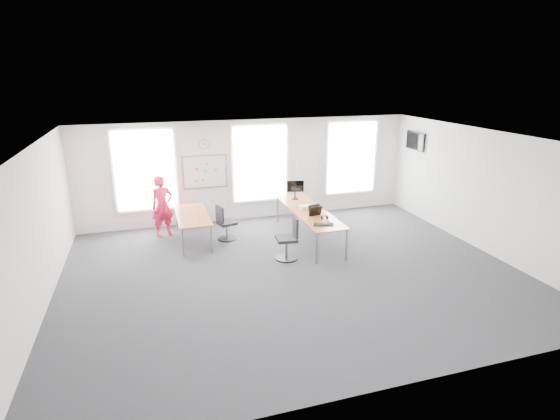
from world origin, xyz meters
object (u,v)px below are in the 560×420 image
object	(u,v)px
chair_right	(289,241)
monitor	(295,188)
desk_right	(308,212)
desk_left	(192,217)
chair_left	(225,225)
keyboard	(323,225)
person	(162,206)
headphones	(324,217)

from	to	relation	value
chair_right	monitor	bearing A→B (deg)	164.39
desk_right	chair_right	bearing A→B (deg)	-129.42
desk_right	desk_left	size ratio (longest dim) A/B	1.62
desk_right	chair_left	world-z (taller)	chair_left
desk_left	monitor	distance (m)	3.04
desk_left	desk_right	bearing A→B (deg)	-13.78
desk_right	keyboard	size ratio (longest dim) A/B	7.01
chair_right	monitor	distance (m)	2.47
desk_left	chair_left	xyz separation A→B (m)	(0.83, -0.14, -0.26)
chair_left	person	distance (m)	1.79
person	monitor	bearing A→B (deg)	-23.12
desk_right	desk_left	bearing A→B (deg)	166.22
desk_left	keyboard	xyz separation A→B (m)	(2.91, -1.94, 0.13)
desk_right	desk_left	distance (m)	3.07
chair_right	keyboard	xyz separation A→B (m)	(0.83, -0.11, 0.35)
desk_right	chair_left	xyz separation A→B (m)	(-2.15, 0.59, -0.33)
chair_left	monitor	xyz separation A→B (m)	(2.16, 0.52, 0.71)
keyboard	monitor	distance (m)	2.33
person	monitor	xyz separation A→B (m)	(3.71, -0.27, 0.29)
desk_left	chair_right	distance (m)	2.78
headphones	chair_right	bearing A→B (deg)	-148.46
chair_left	headphones	distance (m)	2.70
keyboard	person	bearing A→B (deg)	163.62
headphones	desk_left	bearing A→B (deg)	169.46
keyboard	chair_left	bearing A→B (deg)	158.34
chair_right	person	distance (m)	3.75
desk_right	desk_left	xyz separation A→B (m)	(-2.98, 0.73, -0.07)
monitor	headphones	bearing A→B (deg)	-73.58
desk_left	headphones	world-z (taller)	headphones
desk_right	monitor	distance (m)	1.17
chair_right	person	bearing A→B (deg)	-124.66
monitor	chair_right	bearing A→B (deg)	-99.37
desk_right	keyboard	xyz separation A→B (m)	(-0.07, -1.21, 0.06)
desk_left	person	xyz separation A→B (m)	(-0.72, 0.65, 0.16)
desk_right	monitor	size ratio (longest dim) A/B	6.05
chair_left	person	xyz separation A→B (m)	(-1.55, 0.79, 0.42)
desk_left	monitor	bearing A→B (deg)	7.10
desk_right	monitor	xyz separation A→B (m)	(0.01, 1.10, 0.38)
desk_right	keyboard	distance (m)	1.21
chair_right	desk_left	bearing A→B (deg)	-124.49
person	headphones	xyz separation A→B (m)	(3.82, -2.19, 0.01)
monitor	chair_left	bearing A→B (deg)	-153.51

